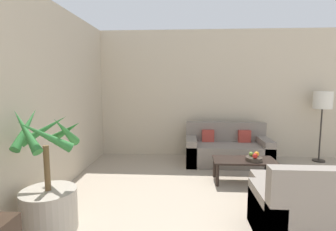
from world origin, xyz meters
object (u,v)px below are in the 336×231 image
object	(u,v)px
floor_lamp	(323,103)
armchair	(298,216)
potted_palm	(49,196)
apple_green	(251,154)
apple_red	(255,156)
coffee_table	(244,163)
ottoman	(277,191)
fruit_bowl	(254,159)
sofa_loveseat	(227,150)
orange_fruit	(257,154)

from	to	relation	value
floor_lamp	armchair	world-z (taller)	floor_lamp
potted_palm	floor_lamp	bearing A→B (deg)	33.80
potted_palm	apple_green	bearing A→B (deg)	31.82
armchair	apple_red	bearing A→B (deg)	91.77
coffee_table	ottoman	distance (m)	0.83
fruit_bowl	coffee_table	bearing A→B (deg)	154.94
coffee_table	armchair	world-z (taller)	armchair
potted_palm	floor_lamp	size ratio (longest dim) A/B	0.94
floor_lamp	coffee_table	bearing A→B (deg)	-145.01
coffee_table	apple_green	size ratio (longest dim) A/B	14.62
apple_red	ottoman	distance (m)	0.71
apple_red	apple_green	xyz separation A→B (m)	(-0.03, 0.14, -0.01)
fruit_bowl	ottoman	size ratio (longest dim) A/B	0.45
ottoman	sofa_loveseat	bearing A→B (deg)	101.44
sofa_loveseat	ottoman	distance (m)	1.82
sofa_loveseat	floor_lamp	xyz separation A→B (m)	(1.89, 0.25, 0.93)
floor_lamp	apple_red	bearing A→B (deg)	-140.02
sofa_loveseat	apple_red	distance (m)	1.18
armchair	apple_green	bearing A→B (deg)	92.57
fruit_bowl	sofa_loveseat	bearing A→B (deg)	103.15
sofa_loveseat	ottoman	size ratio (longest dim) A/B	2.83
apple_green	ottoman	distance (m)	0.84
armchair	ottoman	xyz separation A→B (m)	(0.07, 0.82, -0.08)
potted_palm	floor_lamp	world-z (taller)	floor_lamp
fruit_bowl	apple_green	distance (m)	0.09
sofa_loveseat	coffee_table	size ratio (longest dim) A/B	1.66
floor_lamp	apple_red	xyz separation A→B (m)	(-1.65, -1.38, -0.73)
apple_red	orange_fruit	distance (m)	0.13
floor_lamp	apple_green	xyz separation A→B (m)	(-1.68, -1.24, -0.73)
floor_lamp	apple_green	size ratio (longest dim) A/B	21.31
potted_palm	fruit_bowl	world-z (taller)	potted_palm
fruit_bowl	apple_red	distance (m)	0.10
coffee_table	fruit_bowl	size ratio (longest dim) A/B	3.83
coffee_table	potted_palm	bearing A→B (deg)	-147.11
floor_lamp	orange_fruit	world-z (taller)	floor_lamp
sofa_loveseat	armchair	bearing A→B (deg)	-83.67
sofa_loveseat	apple_green	xyz separation A→B (m)	(0.22, -0.99, 0.19)
orange_fruit	ottoman	distance (m)	0.82
apple_green	armchair	bearing A→B (deg)	-87.43
sofa_loveseat	fruit_bowl	size ratio (longest dim) A/B	6.35
floor_lamp	fruit_bowl	distance (m)	2.25
apple_red	armchair	size ratio (longest dim) A/B	0.09
orange_fruit	apple_green	bearing A→B (deg)	165.59
sofa_loveseat	floor_lamp	distance (m)	2.12
fruit_bowl	ottoman	xyz separation A→B (m)	(0.11, -0.72, -0.21)
potted_palm	ottoman	distance (m)	2.76
coffee_table	armchair	distance (m)	1.61
apple_green	orange_fruit	size ratio (longest dim) A/B	0.85
sofa_loveseat	ottoman	world-z (taller)	sofa_loveseat
armchair	ottoman	world-z (taller)	armchair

